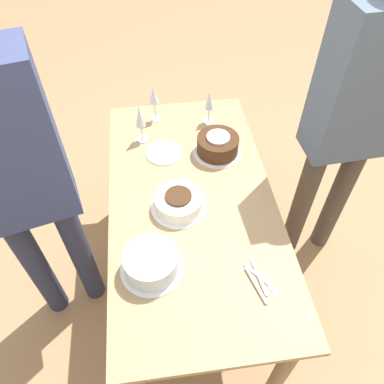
{
  "coord_description": "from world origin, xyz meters",
  "views": [
    {
      "loc": [
        -1.13,
        0.15,
        2.11
      ],
      "look_at": [
        0.0,
        0.0,
        0.8
      ],
      "focal_mm": 35.0,
      "sensor_mm": 36.0,
      "label": 1
    }
  ],
  "objects_px": {
    "wine_glass_near": "(140,118)",
    "wine_glass_far": "(209,102)",
    "cake_center_white": "(179,202)",
    "person_cutting": "(356,111)",
    "person_watching": "(15,174)",
    "cake_back_decorated": "(151,263)",
    "wine_glass_extra": "(154,97)",
    "cake_front_chocolate": "(218,145)"
  },
  "relations": [
    {
      "from": "wine_glass_near",
      "to": "wine_glass_far",
      "type": "xyz_separation_m",
      "value": [
        0.11,
        -0.38,
        -0.01
      ]
    },
    {
      "from": "cake_center_white",
      "to": "person_cutting",
      "type": "bearing_deg",
      "value": -77.28
    },
    {
      "from": "person_watching",
      "to": "cake_back_decorated",
      "type": "bearing_deg",
      "value": -45.88
    },
    {
      "from": "cake_back_decorated",
      "to": "cake_center_white",
      "type": "bearing_deg",
      "value": -25.06
    },
    {
      "from": "cake_back_decorated",
      "to": "wine_glass_near",
      "type": "xyz_separation_m",
      "value": [
        0.81,
        0.0,
        0.1
      ]
    },
    {
      "from": "cake_back_decorated",
      "to": "person_watching",
      "type": "relative_size",
      "value": 0.15
    },
    {
      "from": "person_cutting",
      "to": "person_watching",
      "type": "distance_m",
      "value": 1.48
    },
    {
      "from": "cake_back_decorated",
      "to": "wine_glass_far",
      "type": "xyz_separation_m",
      "value": [
        0.92,
        -0.38,
        0.08
      ]
    },
    {
      "from": "wine_glass_near",
      "to": "person_watching",
      "type": "distance_m",
      "value": 0.72
    },
    {
      "from": "person_cutting",
      "to": "person_watching",
      "type": "height_order",
      "value": "person_cutting"
    },
    {
      "from": "cake_center_white",
      "to": "cake_back_decorated",
      "type": "relative_size",
      "value": 1.0
    },
    {
      "from": "wine_glass_near",
      "to": "wine_glass_extra",
      "type": "xyz_separation_m",
      "value": [
        0.17,
        -0.08,
        0.0
      ]
    },
    {
      "from": "wine_glass_extra",
      "to": "person_cutting",
      "type": "height_order",
      "value": "person_cutting"
    },
    {
      "from": "cake_back_decorated",
      "to": "wine_glass_near",
      "type": "bearing_deg",
      "value": 0.04
    },
    {
      "from": "wine_glass_far",
      "to": "person_cutting",
      "type": "height_order",
      "value": "person_cutting"
    },
    {
      "from": "cake_front_chocolate",
      "to": "cake_back_decorated",
      "type": "xyz_separation_m",
      "value": [
        -0.66,
        0.39,
        -0.0
      ]
    },
    {
      "from": "wine_glass_near",
      "to": "person_cutting",
      "type": "bearing_deg",
      "value": -107.54
    },
    {
      "from": "cake_center_white",
      "to": "wine_glass_far",
      "type": "bearing_deg",
      "value": -21.47
    },
    {
      "from": "cake_center_white",
      "to": "person_cutting",
      "type": "distance_m",
      "value": 0.91
    },
    {
      "from": "cake_back_decorated",
      "to": "person_watching",
      "type": "bearing_deg",
      "value": 58.29
    },
    {
      "from": "cake_back_decorated",
      "to": "person_cutting",
      "type": "bearing_deg",
      "value": -63.15
    },
    {
      "from": "cake_center_white",
      "to": "person_watching",
      "type": "relative_size",
      "value": 0.15
    },
    {
      "from": "wine_glass_near",
      "to": "person_watching",
      "type": "bearing_deg",
      "value": 136.24
    },
    {
      "from": "wine_glass_extra",
      "to": "person_cutting",
      "type": "distance_m",
      "value": 1.04
    },
    {
      "from": "cake_back_decorated",
      "to": "wine_glass_far",
      "type": "height_order",
      "value": "wine_glass_far"
    },
    {
      "from": "wine_glass_near",
      "to": "cake_center_white",
      "type": "bearing_deg",
      "value": -163.87
    },
    {
      "from": "wine_glass_near",
      "to": "person_cutting",
      "type": "distance_m",
      "value": 1.05
    },
    {
      "from": "cake_front_chocolate",
      "to": "person_cutting",
      "type": "xyz_separation_m",
      "value": [
        -0.16,
        -0.6,
        0.28
      ]
    },
    {
      "from": "cake_back_decorated",
      "to": "wine_glass_far",
      "type": "bearing_deg",
      "value": -22.7
    },
    {
      "from": "cake_center_white",
      "to": "wine_glass_extra",
      "type": "height_order",
      "value": "wine_glass_extra"
    },
    {
      "from": "cake_front_chocolate",
      "to": "person_watching",
      "type": "bearing_deg",
      "value": 112.09
    },
    {
      "from": "cake_back_decorated",
      "to": "wine_glass_extra",
      "type": "height_order",
      "value": "wine_glass_extra"
    },
    {
      "from": "cake_back_decorated",
      "to": "wine_glass_extra",
      "type": "xyz_separation_m",
      "value": [
        0.98,
        -0.08,
        0.1
      ]
    },
    {
      "from": "wine_glass_extra",
      "to": "person_watching",
      "type": "relative_size",
      "value": 0.12
    },
    {
      "from": "cake_front_chocolate",
      "to": "cake_center_white",
      "type": "bearing_deg",
      "value": 144.92
    },
    {
      "from": "cake_center_white",
      "to": "cake_front_chocolate",
      "type": "height_order",
      "value": "cake_front_chocolate"
    },
    {
      "from": "cake_front_chocolate",
      "to": "person_cutting",
      "type": "bearing_deg",
      "value": -104.91
    },
    {
      "from": "wine_glass_far",
      "to": "person_cutting",
      "type": "xyz_separation_m",
      "value": [
        -0.42,
        -0.6,
        0.19
      ]
    },
    {
      "from": "wine_glass_far",
      "to": "person_cutting",
      "type": "distance_m",
      "value": 0.76
    },
    {
      "from": "cake_front_chocolate",
      "to": "cake_back_decorated",
      "type": "height_order",
      "value": "cake_front_chocolate"
    },
    {
      "from": "person_watching",
      "to": "cake_front_chocolate",
      "type": "bearing_deg",
      "value": 7.92
    },
    {
      "from": "cake_back_decorated",
      "to": "cake_front_chocolate",
      "type": "bearing_deg",
      "value": -30.63
    }
  ]
}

